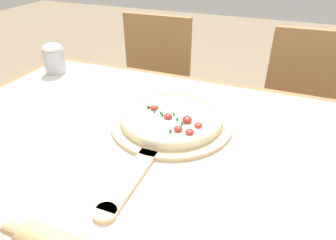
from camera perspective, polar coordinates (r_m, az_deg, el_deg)
dining_table at (r=0.87m, az=-0.85°, el=-10.10°), size 1.47×0.95×0.74m
towel_cloth at (r=0.81m, az=-0.90°, el=-4.94°), size 1.39×0.87×0.00m
pizza_peel at (r=0.87m, az=0.14°, el=-1.16°), size 0.36×0.58×0.01m
pizza at (r=0.88m, az=0.74°, el=0.65°), size 0.30×0.30×0.04m
chair_left at (r=1.69m, az=-3.07°, el=6.41°), size 0.41×0.41×0.87m
chair_right at (r=1.57m, az=24.12°, el=1.36°), size 0.42×0.42×0.87m
flour_cup at (r=1.31m, az=-20.92°, el=10.99°), size 0.08×0.08×0.12m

